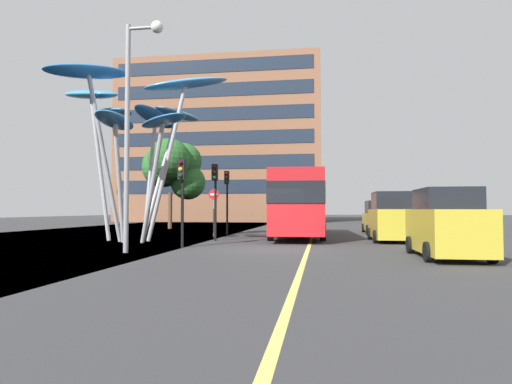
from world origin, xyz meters
name	(u,v)px	position (x,y,z in m)	size (l,w,h in m)	color
ground	(252,250)	(-0.72, 0.00, -0.05)	(120.00, 240.00, 0.10)	#38383A
red_bus	(297,201)	(0.60, 7.75, 2.00)	(3.18, 11.34, 3.66)	red
leaf_sculpture	(133,113)	(-7.35, 3.67, 6.37)	(8.92, 7.86, 8.51)	#9EA0A5
traffic_light_kerb_near	(182,184)	(-3.63, 0.12, 2.58)	(0.28, 0.42, 3.56)	black
traffic_light_kerb_far	(215,185)	(-3.22, 4.06, 2.73)	(0.28, 0.42, 3.77)	black
traffic_light_island_mid	(227,189)	(-3.82, 9.60, 2.84)	(0.28, 0.42, 3.93)	black
car_parked_near	(447,225)	(5.93, -2.23, 1.05)	(1.96, 4.27, 2.22)	gold
car_parked_mid	(391,219)	(5.32, 4.96, 1.11)	(2.00, 4.05, 2.39)	gold
car_parked_far	(380,218)	(5.71, 12.40, 0.98)	(2.01, 4.54, 2.11)	gold
street_lamp	(135,107)	(-4.68, -2.14, 5.23)	(1.41, 0.44, 8.34)	gray
tree_pavement_near	(172,167)	(-10.16, 17.53, 5.06)	(5.11, 4.80, 7.26)	brown
no_entry_sign	(214,205)	(-4.02, 7.10, 1.79)	(0.60, 0.12, 2.69)	gray
backdrop_building	(223,144)	(-11.37, 42.07, 10.59)	(26.63, 12.35, 21.17)	brown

